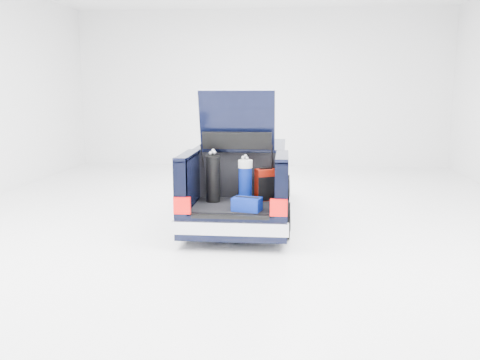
# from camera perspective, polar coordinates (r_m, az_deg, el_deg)

# --- Properties ---
(ground) EXTENTS (14.00, 14.00, 0.00)m
(ground) POSITION_cam_1_polar(r_m,az_deg,el_deg) (9.98, 0.27, -4.24)
(ground) COLOR white
(ground) RESTS_ON ground
(car) EXTENTS (1.87, 4.65, 2.47)m
(car) POSITION_cam_1_polar(r_m,az_deg,el_deg) (9.94, 0.32, -0.32)
(car) COLOR black
(car) RESTS_ON ground
(red_suitcase) EXTENTS (0.40, 0.35, 0.57)m
(red_suitcase) POSITION_cam_1_polar(r_m,az_deg,el_deg) (8.70, 2.92, -0.54)
(red_suitcase) COLOR #790F04
(red_suitcase) RESTS_ON car
(black_golf_bag) EXTENTS (0.30, 0.35, 0.89)m
(black_golf_bag) POSITION_cam_1_polar(r_m,az_deg,el_deg) (8.52, -3.03, 0.16)
(black_golf_bag) COLOR black
(black_golf_bag) RESTS_ON car
(blue_golf_bag) EXTENTS (0.28, 0.28, 0.80)m
(blue_golf_bag) POSITION_cam_1_polar(r_m,az_deg,el_deg) (8.55, 0.60, -0.05)
(blue_golf_bag) COLOR black
(blue_golf_bag) RESTS_ON car
(blue_duffel) EXTENTS (0.49, 0.38, 0.23)m
(blue_duffel) POSITION_cam_1_polar(r_m,az_deg,el_deg) (7.95, 0.78, -2.73)
(blue_duffel) COLOR navy
(blue_duffel) RESTS_ON car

